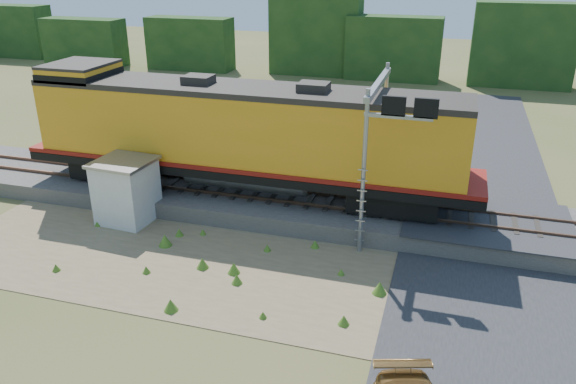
% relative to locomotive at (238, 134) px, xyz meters
% --- Properties ---
extents(ground, '(140.00, 140.00, 0.00)m').
position_rel_locomotive_xyz_m(ground, '(4.46, -6.00, -3.73)').
color(ground, '#475123').
rests_on(ground, ground).
extents(ballast, '(70.00, 5.00, 0.80)m').
position_rel_locomotive_xyz_m(ballast, '(4.46, 0.00, -3.33)').
color(ballast, slate).
rests_on(ballast, ground).
extents(rails, '(70.00, 1.54, 0.16)m').
position_rel_locomotive_xyz_m(rails, '(4.46, 0.00, -2.85)').
color(rails, brown).
rests_on(rails, ballast).
extents(dirt_shoulder, '(26.00, 8.00, 0.03)m').
position_rel_locomotive_xyz_m(dirt_shoulder, '(2.46, -5.50, -3.72)').
color(dirt_shoulder, '#8C7754').
rests_on(dirt_shoulder, ground).
extents(road, '(7.00, 66.00, 0.86)m').
position_rel_locomotive_xyz_m(road, '(11.46, -5.26, -3.64)').
color(road, '#38383A').
rests_on(road, ground).
extents(tree_line_north, '(130.00, 3.00, 6.50)m').
position_rel_locomotive_xyz_m(tree_line_north, '(4.46, 32.00, -0.66)').
color(tree_line_north, '#173914').
rests_on(tree_line_north, ground).
extents(weed_clumps, '(15.00, 6.20, 0.56)m').
position_rel_locomotive_xyz_m(weed_clumps, '(0.96, -5.90, -3.73)').
color(weed_clumps, '#4A7621').
rests_on(weed_clumps, ground).
extents(locomotive, '(21.78, 3.32, 5.62)m').
position_rel_locomotive_xyz_m(locomotive, '(0.00, 0.00, 0.00)').
color(locomotive, black).
rests_on(locomotive, rails).
extents(shed, '(2.64, 2.64, 2.94)m').
position_rel_locomotive_xyz_m(shed, '(-4.42, -2.89, -2.24)').
color(shed, silver).
rests_on(shed, ground).
extents(signal_gantry, '(2.72, 6.20, 6.86)m').
position_rel_locomotive_xyz_m(signal_gantry, '(6.72, -0.66, 1.42)').
color(signal_gantry, gray).
rests_on(signal_gantry, ground).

